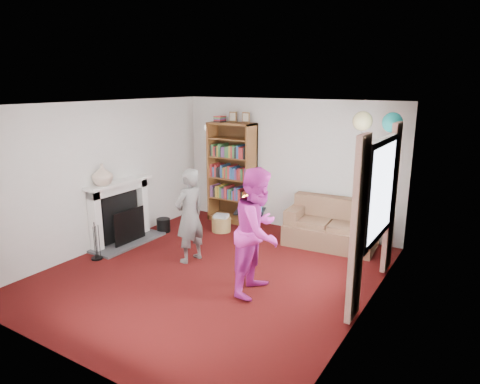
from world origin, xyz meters
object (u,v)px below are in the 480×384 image
Objects in this scene: person_striped at (190,216)px; person_magenta at (258,231)px; sofa at (332,228)px; birthday_cake at (250,207)px; bookcase at (233,174)px.

person_magenta reaches higher than person_striped.
birthday_cake reaches higher than sofa.
person_magenta is (1.43, -0.33, 0.11)m from person_striped.
sofa is at bearing 75.63° from birthday_cake.
bookcase is at bearing -155.87° from person_striped.
birthday_cake is at bearing 44.41° from person_magenta.
sofa is 3.88× the size of birthday_cake.
person_striped is at bearing 174.82° from birthday_cake.
person_striped is (-1.68, -1.88, 0.44)m from sofa.
bookcase is 1.45× the size of sofa.
sofa is 1.02× the size of person_striped.
birthday_cake is at bearing -52.35° from bookcase.
person_magenta is 4.37× the size of birthday_cake.
person_striped is 0.87× the size of person_magenta.
bookcase reaches higher than person_magenta.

